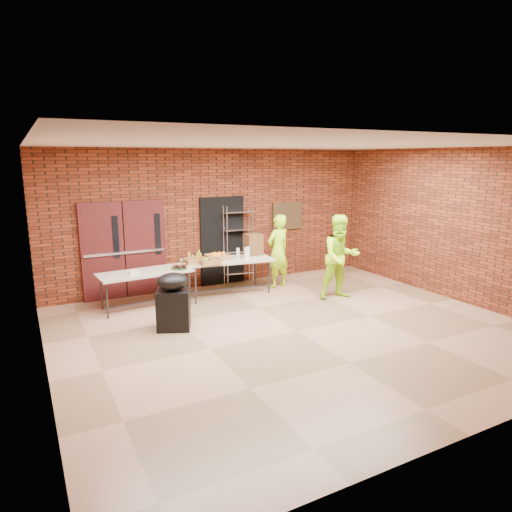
{
  "coord_description": "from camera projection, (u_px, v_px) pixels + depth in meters",
  "views": [
    {
      "loc": [
        -4.15,
        -6.36,
        2.98
      ],
      "look_at": [
        -0.08,
        1.4,
        1.09
      ],
      "focal_mm": 32.0,
      "sensor_mm": 36.0,
      "label": 1
    }
  ],
  "objects": [
    {
      "name": "napkin_box",
      "position": [
        134.0,
        272.0,
        8.98
      ],
      "size": [
        0.17,
        0.12,
        0.06
      ],
      "primitive_type": "cube",
      "color": "silver",
      "rests_on": "table_left"
    },
    {
      "name": "basket_bananas",
      "position": [
        195.0,
        260.0,
        9.63
      ],
      "size": [
        0.43,
        0.34,
        0.13
      ],
      "color": "#AB8145",
      "rests_on": "table_right"
    },
    {
      "name": "cup_stack_back",
      "position": [
        238.0,
        253.0,
        10.11
      ],
      "size": [
        0.07,
        0.07,
        0.22
      ],
      "primitive_type": "cylinder",
      "color": "silver",
      "rests_on": "table_right"
    },
    {
      "name": "volunteer_man",
      "position": [
        340.0,
        257.0,
        9.75
      ],
      "size": [
        0.99,
        0.83,
        1.81
      ],
      "primitive_type": "imported",
      "rotation": [
        0.0,
        0.0,
        -0.17
      ],
      "color": "#AEF61B",
      "rests_on": "room"
    },
    {
      "name": "covered_grill",
      "position": [
        173.0,
        301.0,
        8.03
      ],
      "size": [
        0.7,
        0.65,
        1.03
      ],
      "rotation": [
        0.0,
        0.0,
        -0.41
      ],
      "color": "black",
      "rests_on": "room"
    },
    {
      "name": "table_left",
      "position": [
        145.0,
        275.0,
        9.14
      ],
      "size": [
        1.89,
        0.9,
        0.76
      ],
      "rotation": [
        0.0,
        0.0,
        0.08
      ],
      "color": "#B5A88A",
      "rests_on": "room"
    },
    {
      "name": "basket_oranges",
      "position": [
        217.0,
        257.0,
        9.96
      ],
      "size": [
        0.48,
        0.37,
        0.15
      ],
      "color": "#AB8145",
      "rests_on": "table_right"
    },
    {
      "name": "dark_doorway",
      "position": [
        222.0,
        241.0,
        10.84
      ],
      "size": [
        1.1,
        0.06,
        2.1
      ],
      "primitive_type": "cube",
      "color": "black",
      "rests_on": "room"
    },
    {
      "name": "room",
      "position": [
        299.0,
        242.0,
        7.69
      ],
      "size": [
        8.08,
        7.08,
        3.28
      ],
      "color": "olive",
      "rests_on": "ground"
    },
    {
      "name": "volunteer_woman",
      "position": [
        278.0,
        251.0,
        10.64
      ],
      "size": [
        0.71,
        0.55,
        1.71
      ],
      "primitive_type": "imported",
      "rotation": [
        0.0,
        0.0,
        3.39
      ],
      "color": "#AEF61B",
      "rests_on": "room"
    },
    {
      "name": "cup_stack_front",
      "position": [
        246.0,
        253.0,
        10.01
      ],
      "size": [
        0.08,
        0.08,
        0.25
      ],
      "primitive_type": "cylinder",
      "color": "silver",
      "rests_on": "table_right"
    },
    {
      "name": "cup_stack_mid",
      "position": [
        248.0,
        253.0,
        10.04
      ],
      "size": [
        0.09,
        0.09,
        0.27
      ],
      "primitive_type": "cylinder",
      "color": "silver",
      "rests_on": "table_right"
    },
    {
      "name": "coffee_dispenser",
      "position": [
        253.0,
        244.0,
        10.43
      ],
      "size": [
        0.37,
        0.33,
        0.48
      ],
      "primitive_type": "cube",
      "color": "brown",
      "rests_on": "table_right"
    },
    {
      "name": "basket_apples",
      "position": [
        210.0,
        261.0,
        9.56
      ],
      "size": [
        0.43,
        0.34,
        0.13
      ],
      "color": "#AB8145",
      "rests_on": "table_right"
    },
    {
      "name": "wire_rack",
      "position": [
        238.0,
        245.0,
        10.91
      ],
      "size": [
        0.72,
        0.34,
        1.89
      ],
      "primitive_type": null,
      "rotation": [
        0.0,
        0.0,
        -0.16
      ],
      "color": "silver",
      "rests_on": "room"
    },
    {
      "name": "table_right",
      "position": [
        227.0,
        262.0,
        10.02
      ],
      "size": [
        2.06,
        1.08,
        0.81
      ],
      "rotation": [
        0.0,
        0.0,
        -0.14
      ],
      "color": "#B5A88A",
      "rests_on": "room"
    },
    {
      "name": "muffin_tray",
      "position": [
        180.0,
        266.0,
        9.38
      ],
      "size": [
        0.38,
        0.38,
        0.09
      ],
      "color": "#13481F",
      "rests_on": "table_left"
    },
    {
      "name": "bronze_plaque",
      "position": [
        287.0,
        216.0,
        11.55
      ],
      "size": [
        0.85,
        0.04,
        0.7
      ],
      "primitive_type": "cube",
      "color": "#403019",
      "rests_on": "room"
    },
    {
      "name": "double_doors",
      "position": [
        125.0,
        250.0,
        9.78
      ],
      "size": [
        1.78,
        0.12,
        2.1
      ],
      "color": "#421213",
      "rests_on": "room"
    }
  ]
}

